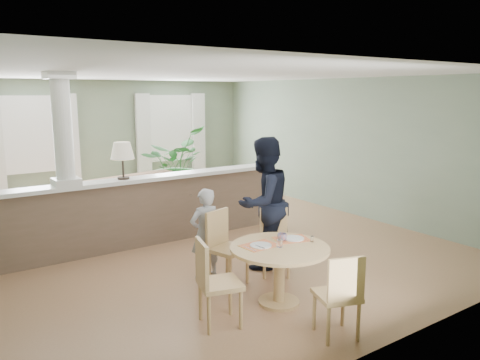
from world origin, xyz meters
TOP-DOWN VIEW (x-y plane):
  - ground at (0.00, 0.00)m, footprint 8.00×8.00m
  - room_shell at (-0.03, 0.63)m, footprint 7.02×8.02m
  - pony_wall at (-0.99, 0.20)m, footprint 5.32×0.38m
  - sofa at (-0.21, 1.79)m, footprint 2.93×1.63m
  - houseplant at (1.04, 2.68)m, footprint 1.98×1.99m
  - dining_table at (-0.31, -2.68)m, footprint 1.14×1.14m
  - chair_far_boy at (-0.50, -1.79)m, footprint 0.53×0.53m
  - chair_far_man at (0.24, -1.90)m, footprint 0.55×0.55m
  - chair_near at (-0.33, -3.64)m, footprint 0.51×0.51m
  - chair_side at (-1.21, -2.71)m, footprint 0.52×0.52m
  - child_person at (-0.62, -1.52)m, footprint 0.45×0.30m
  - man_person at (0.26, -1.63)m, footprint 1.01×0.86m

SIDE VIEW (x-z plane):
  - ground at x=0.00m, z-range 0.00..0.00m
  - sofa at x=-0.21m, z-range 0.00..0.81m
  - chair_far_man at x=0.24m, z-range 0.05..0.93m
  - chair_near at x=-0.33m, z-range 0.05..0.93m
  - chair_side at x=-1.21m, z-range 0.05..0.98m
  - chair_far_boy at x=-0.50m, z-range 0.05..0.99m
  - dining_table at x=-0.31m, z-range 0.16..0.94m
  - child_person at x=-0.62m, z-range 0.00..1.20m
  - pony_wall at x=-0.99m, z-range -0.64..2.06m
  - houseplant at x=1.04m, z-range 0.00..1.67m
  - man_person at x=0.26m, z-range 0.00..1.83m
  - room_shell at x=-0.03m, z-range 0.46..3.17m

